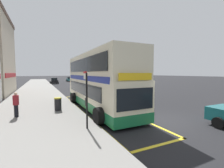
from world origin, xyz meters
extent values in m
plane|color=black|center=(0.00, 32.00, 0.00)|extent=(260.00, 260.00, 0.00)
cube|color=gray|center=(-7.00, 32.00, 0.07)|extent=(6.00, 76.00, 0.14)
cube|color=beige|center=(-2.45, 4.81, 1.35)|extent=(2.43, 10.89, 2.30)
cube|color=beige|center=(-2.45, 4.81, 3.45)|extent=(2.41, 10.67, 1.90)
cube|color=#196B3D|center=(-2.45, 4.81, 0.50)|extent=(2.45, 10.91, 0.60)
cube|color=navy|center=(-2.45, 4.81, 2.52)|extent=(2.46, 10.01, 0.36)
cube|color=black|center=(-3.69, 5.21, 1.65)|extent=(0.04, 8.71, 0.90)
cube|color=black|center=(-3.69, 4.81, 3.50)|extent=(0.04, 9.58, 1.00)
cube|color=black|center=(-2.45, -0.65, 1.60)|extent=(2.14, 0.04, 1.10)
cube|color=yellow|center=(-2.45, -0.65, 2.72)|extent=(1.94, 0.04, 0.36)
cylinder|color=black|center=(-3.76, 0.89, 0.50)|extent=(0.56, 1.00, 1.00)
cylinder|color=black|center=(-1.14, 0.89, 0.50)|extent=(0.56, 1.00, 1.00)
cylinder|color=black|center=(-3.76, 7.80, 0.50)|extent=(0.56, 1.00, 1.00)
cylinder|color=black|center=(-1.14, 7.80, 0.50)|extent=(0.56, 1.00, 1.00)
cube|color=yellow|center=(-3.92, 4.76, 0.01)|extent=(0.16, 14.44, 0.01)
cube|color=yellow|center=(-1.05, 4.76, 0.01)|extent=(0.16, 14.44, 0.01)
cube|color=yellow|center=(-2.48, -2.38, 0.01)|extent=(3.03, 0.16, 0.01)
cube|color=yellow|center=(-2.48, 11.90, 0.01)|extent=(3.03, 0.16, 0.01)
cylinder|color=black|center=(-4.67, 0.32, 1.53)|extent=(0.09, 0.09, 2.77)
cube|color=silver|center=(-4.67, 0.58, 2.73)|extent=(0.05, 0.42, 0.30)
cube|color=red|center=(-4.67, 0.58, 2.93)|extent=(0.05, 0.42, 0.10)
cube|color=black|center=(-4.67, 0.42, 1.44)|extent=(0.06, 0.28, 0.40)
cube|color=#B2191E|center=(-10.16, 18.09, 2.60)|extent=(0.08, 8.59, 0.56)
cylinder|color=black|center=(1.59, -2.31, 0.30)|extent=(0.22, 0.60, 0.60)
cube|color=#196066|center=(2.85, 46.56, 0.66)|extent=(1.76, 4.20, 0.72)
cube|color=black|center=(2.85, 46.46, 1.32)|extent=(1.52, 1.90, 0.60)
cylinder|color=black|center=(1.91, 47.86, 0.30)|extent=(0.22, 0.60, 0.60)
cylinder|color=black|center=(3.78, 47.86, 0.30)|extent=(0.22, 0.60, 0.60)
cylinder|color=black|center=(1.91, 45.26, 0.30)|extent=(0.22, 0.60, 0.60)
cylinder|color=black|center=(3.78, 45.26, 0.30)|extent=(0.22, 0.60, 0.60)
cube|color=black|center=(-3.05, 37.26, 0.66)|extent=(1.76, 4.20, 0.72)
cube|color=black|center=(-3.05, 37.16, 1.32)|extent=(1.52, 1.90, 0.60)
cylinder|color=black|center=(-3.98, 38.56, 0.30)|extent=(0.22, 0.60, 0.60)
cylinder|color=black|center=(-2.11, 38.56, 0.30)|extent=(0.22, 0.60, 0.60)
cylinder|color=black|center=(-3.98, 35.96, 0.30)|extent=(0.22, 0.60, 0.60)
cylinder|color=black|center=(-2.11, 35.96, 0.30)|extent=(0.22, 0.60, 0.60)
cube|color=#196066|center=(2.96, 14.47, 0.66)|extent=(1.76, 4.20, 0.72)
cube|color=black|center=(2.96, 14.37, 1.32)|extent=(1.52, 1.90, 0.60)
cylinder|color=black|center=(2.02, 15.77, 0.30)|extent=(0.22, 0.60, 0.60)
cylinder|color=black|center=(3.89, 15.77, 0.30)|extent=(0.22, 0.60, 0.60)
cylinder|color=black|center=(2.02, 13.17, 0.30)|extent=(0.22, 0.60, 0.60)
cylinder|color=black|center=(3.89, 13.17, 0.30)|extent=(0.22, 0.60, 0.60)
cylinder|color=black|center=(-8.11, 4.20, 0.52)|extent=(0.24, 0.24, 0.76)
cylinder|color=maroon|center=(-8.11, 4.20, 1.20)|extent=(0.34, 0.34, 0.60)
sphere|color=beige|center=(-8.11, 4.20, 1.61)|extent=(0.20, 0.20, 0.20)
cylinder|color=black|center=(-5.55, 4.82, 0.58)|extent=(0.49, 0.49, 0.87)
cylinder|color=#A5991E|center=(-5.55, 4.82, 1.05)|extent=(0.52, 0.52, 0.08)
camera|label=1|loc=(-6.77, -6.89, 2.89)|focal=24.43mm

